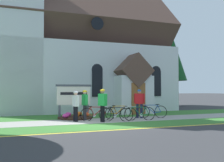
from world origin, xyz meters
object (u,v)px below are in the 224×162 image
Objects in this scene: bicycle_white at (96,114)px; roadside_conifer at (168,51)px; bicycle_red at (140,113)px; cyclist_in_orange_jersey at (139,101)px; cyclist_in_green_jersey at (103,103)px; bicycle_black at (152,111)px; cyclist_in_blue_jersey at (85,103)px; bicycle_silver at (116,114)px; cyclist_in_yellow_jersey at (76,104)px; church_sign at (74,96)px; bicycle_orange at (118,112)px.

roadside_conifer reaches higher than bicycle_white.
cyclist_in_orange_jersey is at bearing 65.41° from bicycle_red.
cyclist_in_green_jersey reaches higher than bicycle_white.
cyclist_in_orange_jersey is at bearing 176.01° from bicycle_black.
cyclist_in_blue_jersey is (-4.00, 0.25, 0.57)m from bicycle_black.
bicycle_silver is 0.99× the size of cyclist_in_blue_jersey.
cyclist_in_yellow_jersey is (-4.60, -0.27, 0.54)m from bicycle_black.
bicycle_white is 1.00× the size of bicycle_red.
bicycle_silver is (1.81, -2.30, -0.92)m from church_sign.
bicycle_silver is at bearing 179.75° from bicycle_red.
cyclist_in_green_jersey is at bearing -175.52° from bicycle_silver.
cyclist_in_blue_jersey reaches higher than bicycle_white.
bicycle_white is 1.23m from cyclist_in_yellow_jersey.
bicycle_orange is 1.05× the size of bicycle_silver.
bicycle_silver is at bearing -133.26° from roadside_conifer.
roadside_conifer is (10.33, 9.35, 5.28)m from bicycle_white.
cyclist_in_orange_jersey reaches higher than bicycle_orange.
church_sign is at bearing 82.63° from cyclist_in_yellow_jersey.
cyclist_in_yellow_jersey is at bearing 152.32° from cyclist_in_green_jersey.
cyclist_in_yellow_jersey reaches higher than bicycle_black.
bicycle_white is 1.06× the size of cyclist_in_blue_jersey.
cyclist_in_green_jersey reaches higher than bicycle_black.
bicycle_red is 13.90m from roadside_conifer.
bicycle_white is (-1.43, -0.44, -0.00)m from bicycle_orange.
church_sign reaches higher than cyclist_in_green_jersey.
bicycle_white reaches higher than bicycle_silver.
cyclist_in_orange_jersey is 3.80m from cyclist_in_yellow_jersey.
bicycle_red is 1.18m from cyclist_in_orange_jersey.
cyclist_in_yellow_jersey is 15.54m from roadside_conifer.
bicycle_orange is 1.49m from bicycle_white.
cyclist_in_green_jersey reaches higher than cyclist_in_orange_jersey.
church_sign reaches higher than bicycle_black.
cyclist_in_green_jersey is (0.15, -0.71, 0.62)m from bicycle_white.
cyclist_in_green_jersey is (-1.28, -1.14, 0.62)m from bicycle_orange.
bicycle_red is (3.15, -2.31, -0.92)m from church_sign.
church_sign is at bearing 158.79° from cyclist_in_orange_jersey.
bicycle_white is at bearing -62.00° from church_sign.
bicycle_white is 14.91m from roadside_conifer.
church_sign is 1.32× the size of cyclist_in_yellow_jersey.
bicycle_red is 3.04m from cyclist_in_blue_jersey.
bicycle_orange is 0.97× the size of bicycle_red.
bicycle_black is 4.04m from cyclist_in_blue_jersey.
church_sign is 0.24× the size of roadside_conifer.
bicycle_red is 1.03× the size of cyclist_in_green_jersey.
bicycle_white is at bearing 145.22° from bicycle_silver.
church_sign is 4.01m from bicycle_red.
bicycle_orange is at bearing 10.81° from cyclist_in_yellow_jersey.
cyclist_in_green_jersey reaches higher than bicycle_silver.
bicycle_white is 2.77m from cyclist_in_orange_jersey.
bicycle_white is 2.36m from bicycle_red.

